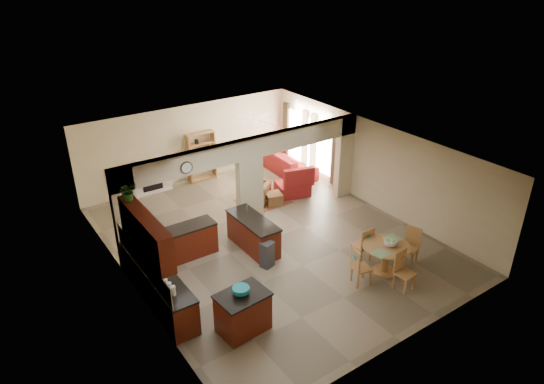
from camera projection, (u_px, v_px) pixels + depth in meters
floor at (269, 239)px, 14.02m from camera, size 10.00×10.00×0.00m
ceiling at (269, 149)px, 12.78m from camera, size 10.00×10.00×0.00m
wall_back at (189, 144)px, 17.10m from camera, size 8.00×0.00×8.00m
wall_front at (409, 288)px, 9.71m from camera, size 8.00×0.00×8.00m
wall_left at (128, 240)px, 11.36m from camera, size 0.00×10.00×10.00m
wall_right at (372, 164)px, 15.44m from camera, size 0.00×10.00×10.00m
partition_left_pier at (126, 219)px, 12.26m from camera, size 0.60×0.25×2.80m
partition_center_pier at (250, 193)px, 14.27m from camera, size 0.80×0.25×2.20m
partition_right_pier at (344, 157)px, 16.02m from camera, size 0.60×0.25×2.80m
partition_header at (249, 148)px, 13.65m from camera, size 8.00×0.25×0.60m
kitchen_counter at (166, 267)px, 11.97m from camera, size 2.52×3.29×1.48m
upper_cabinets at (146, 233)px, 10.64m from camera, size 0.35×2.40×0.90m
peninsula at (253, 234)px, 13.43m from camera, size 0.70×1.85×0.91m
wall_clock at (187, 168)px, 12.55m from camera, size 0.34×0.03×0.34m
rug at (263, 201)px, 16.18m from camera, size 1.60×1.30×0.01m
fireplace at (150, 176)px, 16.50m from camera, size 1.60×0.35×1.20m
shelving_unit at (201, 157)px, 17.36m from camera, size 1.00×0.32×1.80m
window_a at (325, 149)px, 17.21m from camera, size 0.02×0.90×1.90m
window_b at (296, 136)px, 18.47m from camera, size 0.02×0.90×1.90m
glazed_door at (310, 146)px, 17.90m from camera, size 0.02×0.70×2.10m
drape_a_left at (335, 154)px, 16.75m from camera, size 0.10×0.28×2.30m
drape_a_right at (313, 144)px, 17.63m from camera, size 0.10×0.28×2.30m
drape_b_left at (305, 140)px, 18.00m from camera, size 0.10×0.28×2.30m
drape_b_right at (286, 132)px, 18.89m from camera, size 0.10×0.28×2.30m
ceiling_fan at (255, 119)px, 15.87m from camera, size 1.00×1.00×0.10m
kitchen_island at (243, 312)px, 10.46m from camera, size 1.16×0.87×0.95m
teal_bowl at (241, 291)px, 10.22m from camera, size 0.37×0.37×0.17m
trash_can at (267, 255)px, 12.68m from camera, size 0.38×0.34×0.67m
dining_table at (386, 255)px, 12.33m from camera, size 1.21×1.21×0.82m
fruit_bowl at (390, 243)px, 12.16m from camera, size 0.33×0.33×0.18m
sofa at (287, 162)px, 18.22m from camera, size 2.76×1.21×0.79m
chaise at (292, 188)px, 16.58m from camera, size 1.25×1.12×0.43m
armchair at (257, 192)px, 16.00m from camera, size 1.06×1.06×0.70m
ottoman at (274, 199)px, 15.95m from camera, size 0.64×0.64×0.37m
plant at (128, 191)px, 10.98m from camera, size 0.40×0.35×0.44m
chair_north at (364, 244)px, 12.78m from camera, size 0.42×0.43×1.02m
chair_east at (411, 244)px, 12.76m from camera, size 0.53×0.53×1.02m
chair_south at (402, 268)px, 11.78m from camera, size 0.45×0.45×1.02m
chair_west at (359, 265)px, 11.89m from camera, size 0.51×0.51×1.02m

